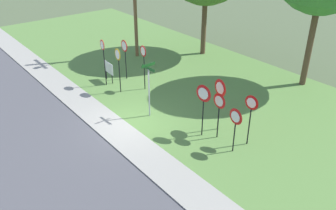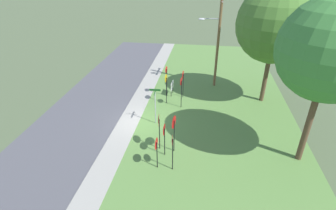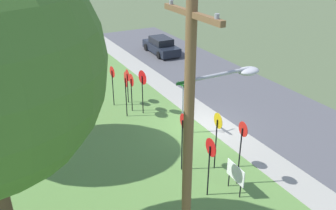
{
  "view_description": "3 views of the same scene",
  "coord_description": "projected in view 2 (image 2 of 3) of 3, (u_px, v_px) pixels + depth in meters",
  "views": [
    {
      "loc": [
        12.92,
        -7.82,
        9.19
      ],
      "look_at": [
        1.1,
        1.62,
        1.03
      ],
      "focal_mm": 37.77,
      "sensor_mm": 36.0,
      "label": 1
    },
    {
      "loc": [
        16.43,
        4.71,
        10.84
      ],
      "look_at": [
        -0.3,
        2.22,
        1.53
      ],
      "focal_mm": 27.83,
      "sensor_mm": 36.0,
      "label": 2
    },
    {
      "loc": [
        -13.84,
        9.6,
        9.27
      ],
      "look_at": [
        0.74,
        1.74,
        1.4
      ],
      "focal_mm": 38.11,
      "sensor_mm": 36.0,
      "label": 3
    }
  ],
  "objects": [
    {
      "name": "ground_plane",
      "position": [
        139.0,
        122.0,
        20.08
      ],
      "size": [
        160.0,
        160.0,
        0.0
      ],
      "primitive_type": "plane",
      "color": "#4C5B3D"
    },
    {
      "name": "road_asphalt",
      "position": [
        80.0,
        117.0,
        20.69
      ],
      "size": [
        44.0,
        6.4,
        0.01
      ],
      "primitive_type": "cube",
      "color": "#4C4C51",
      "rests_on": "ground_plane"
    },
    {
      "name": "sidewalk_strip",
      "position": [
        129.0,
        121.0,
        20.17
      ],
      "size": [
        44.0,
        1.6,
        0.06
      ],
      "primitive_type": "cube",
      "color": "#99968C",
      "rests_on": "ground_plane"
    },
    {
      "name": "grass_median",
      "position": [
        218.0,
        128.0,
        19.29
      ],
      "size": [
        44.0,
        12.0,
        0.04
      ],
      "primitive_type": "cube",
      "color": "#567F3D",
      "rests_on": "ground_plane"
    },
    {
      "name": "stop_sign_near_left",
      "position": [
        166.0,
        83.0,
        21.84
      ],
      "size": [
        0.67,
        0.12,
        2.66
      ],
      "rotation": [
        0.0,
        0.0,
        -0.11
      ],
      "color": "black",
      "rests_on": "grass_median"
    },
    {
      "name": "stop_sign_near_right",
      "position": [
        167.0,
        75.0,
        23.0
      ],
      "size": [
        0.61,
        0.12,
        2.85
      ],
      "rotation": [
        0.0,
        0.0,
        -0.13
      ],
      "color": "black",
      "rests_on": "grass_median"
    },
    {
      "name": "stop_sign_far_left",
      "position": [
        181.0,
        86.0,
        21.17
      ],
      "size": [
        0.63,
        0.12,
        2.69
      ],
      "rotation": [
        0.0,
        0.0,
        -0.11
      ],
      "color": "black",
      "rests_on": "grass_median"
    },
    {
      "name": "stop_sign_far_center",
      "position": [
        183.0,
        78.0,
        22.9
      ],
      "size": [
        0.72,
        0.11,
        2.53
      ],
      "rotation": [
        0.0,
        0.0,
        -0.07
      ],
      "color": "black",
      "rests_on": "grass_median"
    },
    {
      "name": "yield_sign_near_left",
      "position": [
        174.0,
        125.0,
        16.04
      ],
      "size": [
        0.83,
        0.17,
        2.63
      ],
      "rotation": [
        0.0,
        0.0,
        -0.17
      ],
      "color": "black",
      "rests_on": "grass_median"
    },
    {
      "name": "yield_sign_near_right",
      "position": [
        156.0,
        146.0,
        14.88
      ],
      "size": [
        0.73,
        0.11,
        2.12
      ],
      "rotation": [
        0.0,
        0.0,
        -0.05
      ],
      "color": "black",
      "rests_on": "grass_median"
    },
    {
      "name": "yield_sign_far_left",
      "position": [
        172.0,
        144.0,
        14.61
      ],
      "size": [
        0.67,
        0.12,
        2.45
      ],
      "rotation": [
        0.0,
        0.0,
        0.09
      ],
      "color": "black",
      "rests_on": "grass_median"
    },
    {
      "name": "yield_sign_far_right",
      "position": [
        164.0,
        133.0,
        15.83
      ],
      "size": [
        0.73,
        0.1,
        2.28
      ],
      "rotation": [
        0.0,
        0.0,
        -0.02
      ],
      "color": "black",
      "rests_on": "grass_median"
    },
    {
      "name": "yield_sign_center",
      "position": [
        159.0,
        123.0,
        16.26
      ],
      "size": [
        0.81,
        0.14,
        2.59
      ],
      "rotation": [
        0.0,
        0.0,
        0.14
      ],
      "color": "black",
      "rests_on": "grass_median"
    },
    {
      "name": "street_name_post",
      "position": [
        155.0,
        103.0,
        19.09
      ],
      "size": [
        0.96,
        0.82,
        2.87
      ],
      "rotation": [
        0.0,
        0.0,
        0.04
      ],
      "color": "#9EA0A8",
      "rests_on": "grass_median"
    },
    {
      "name": "utility_pole",
      "position": [
        217.0,
        37.0,
        23.73
      ],
      "size": [
        2.1,
        2.02,
        8.9
      ],
      "color": "brown",
      "rests_on": "grass_median"
    },
    {
      "name": "notice_board",
      "position": [
        172.0,
        86.0,
        23.81
      ],
      "size": [
        1.1,
        0.09,
        1.25
      ],
      "rotation": [
        0.0,
        0.0,
        -0.05
      ],
      "color": "black",
      "rests_on": "grass_median"
    },
    {
      "name": "oak_tree_left",
      "position": [
        276.0,
        24.0,
        20.03
      ],
      "size": [
        6.12,
        6.12,
        9.69
      ],
      "color": "brown",
      "rests_on": "grass_median"
    },
    {
      "name": "oak_tree_right",
      "position": [
        331.0,
        50.0,
        12.99
      ],
      "size": [
        5.43,
        5.43,
        9.68
      ],
      "color": "brown",
      "rests_on": "grass_median"
    }
  ]
}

